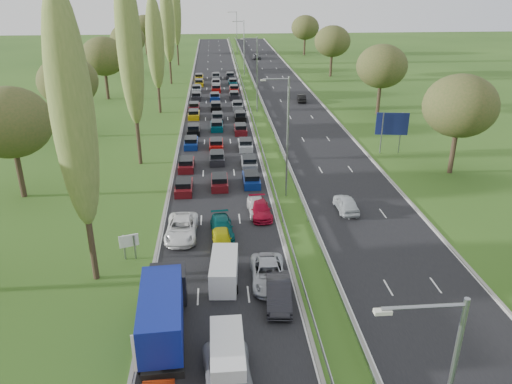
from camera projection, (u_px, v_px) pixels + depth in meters
name	position (u px, v px, depth m)	size (l,w,h in m)	color
ground	(256.00, 109.00, 84.67)	(260.00, 260.00, 0.00)	#2A4D18
near_carriageway	(216.00, 106.00, 86.46)	(10.50, 215.00, 0.04)	black
far_carriageway	(293.00, 105.00, 87.48)	(10.50, 215.00, 0.04)	black
central_reservation	(255.00, 103.00, 86.75)	(2.36, 215.00, 0.32)	gray
lamp_columns	(257.00, 76.00, 80.49)	(0.18, 140.18, 12.00)	gray
poplar_row	(146.00, 42.00, 67.76)	(2.80, 127.80, 22.44)	#2D2116
woodland_left	(61.00, 86.00, 63.73)	(8.00, 166.00, 11.10)	#2D2116
woodland_right	(400.00, 76.00, 70.91)	(8.00, 153.00, 11.10)	#2D2116
traffic_queue_fill	(216.00, 112.00, 81.34)	(9.13, 68.27, 0.80)	#590F14
near_car_2	(182.00, 228.00, 42.33)	(2.57, 5.56, 1.55)	white
near_car_6	(228.00, 377.00, 26.43)	(2.60, 5.63, 1.56)	gray
near_car_7	(222.00, 227.00, 42.77)	(1.84, 4.54, 1.32)	#044344
near_car_8	(222.00, 238.00, 40.92)	(1.59, 3.94, 1.34)	#B5B40C
near_car_9	(278.00, 293.00, 33.57)	(1.65, 4.74, 1.56)	black
near_car_10	(268.00, 273.00, 35.88)	(2.44, 5.30, 1.47)	silver
near_car_11	(260.00, 209.00, 46.12)	(1.83, 4.51, 1.31)	maroon
near_car_12	(257.00, 206.00, 46.63)	(1.67, 4.15, 1.42)	silver
far_car_0	(346.00, 203.00, 47.10)	(1.76, 4.36, 1.49)	#B8BFC3
far_car_1	(301.00, 98.00, 89.48)	(1.43, 4.10, 1.35)	black
far_car_2	(257.00, 56.00, 138.81)	(2.22, 4.82, 1.34)	slate
blue_lorry	(163.00, 311.00, 29.93)	(2.41, 8.67, 3.66)	black
white_van_front	(227.00, 352.00, 27.96)	(1.86, 4.75, 1.91)	silver
white_van_rear	(224.00, 269.00, 36.03)	(1.88, 4.78, 1.92)	white
info_sign	(129.00, 243.00, 38.71)	(1.45, 0.57, 2.10)	gray
direction_sign	(392.00, 126.00, 61.82)	(3.97, 0.70, 5.20)	gray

